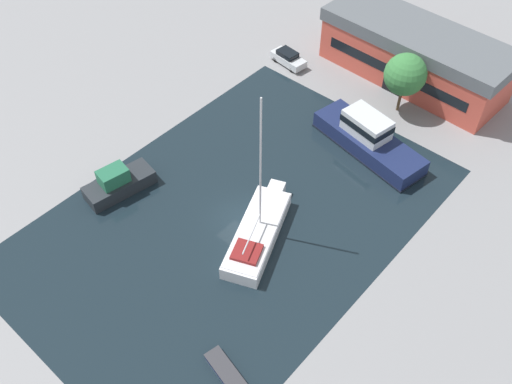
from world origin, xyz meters
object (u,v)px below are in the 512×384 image
at_px(parked_car, 288,58).
at_px(sailboat_moored, 258,232).
at_px(motor_cruiser, 368,138).
at_px(small_dinghy, 225,371).
at_px(quay_tree_near_building, 405,75).
at_px(warehouse_building, 415,54).
at_px(cabin_boat, 118,183).

relative_size(parked_car, sailboat_moored, 0.31).
relative_size(motor_cruiser, small_dinghy, 3.24).
height_order(quay_tree_near_building, small_dinghy, quay_tree_near_building).
distance_m(warehouse_building, sailboat_moored, 29.36).
xyz_separation_m(small_dinghy, cabin_boat, (-19.90, 6.54, 0.76)).
relative_size(sailboat_moored, cabin_boat, 2.16).
height_order(warehouse_building, sailboat_moored, sailboat_moored).
bearing_deg(parked_car, motor_cruiser, 75.01).
distance_m(sailboat_moored, small_dinghy, 12.69).
distance_m(motor_cruiser, cabin_boat, 24.64).
xyz_separation_m(parked_car, small_dinghy, (21.02, -32.89, -0.58)).
height_order(parked_car, motor_cruiser, motor_cruiser).
bearing_deg(small_dinghy, motor_cruiser, 24.48).
bearing_deg(sailboat_moored, warehouse_building, 71.91).
distance_m(parked_car, cabin_boat, 26.38).
xyz_separation_m(sailboat_moored, motor_cruiser, (0.67, 15.80, 0.63)).
bearing_deg(cabin_boat, quay_tree_near_building, 74.49).
distance_m(quay_tree_near_building, cabin_boat, 30.80).
relative_size(quay_tree_near_building, motor_cruiser, 0.53).
height_order(quay_tree_near_building, motor_cruiser, quay_tree_near_building).
xyz_separation_m(parked_car, motor_cruiser, (15.25, -6.18, 0.58)).
distance_m(sailboat_moored, cabin_boat, 14.15).
bearing_deg(cabin_boat, motor_cruiser, 65.00).
xyz_separation_m(motor_cruiser, cabin_boat, (-14.13, -20.18, -0.40)).
bearing_deg(motor_cruiser, cabin_boat, 155.45).
height_order(quay_tree_near_building, sailboat_moored, sailboat_moored).
relative_size(warehouse_building, small_dinghy, 5.49).
height_order(sailboat_moored, small_dinghy, sailboat_moored).
bearing_deg(small_dinghy, warehouse_building, 24.62).
distance_m(motor_cruiser, small_dinghy, 27.35).
xyz_separation_m(quay_tree_near_building, cabin_boat, (-13.18, -27.61, -3.57)).
height_order(warehouse_building, parked_car, warehouse_building).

